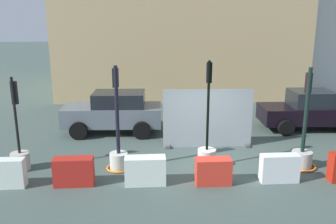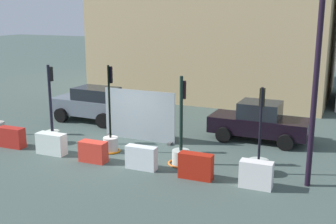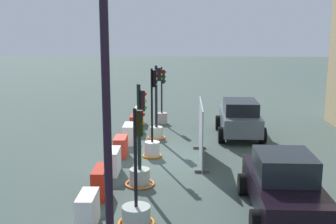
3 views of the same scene
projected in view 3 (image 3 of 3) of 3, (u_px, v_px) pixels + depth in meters
name	position (u px, v px, depth m)	size (l,w,h in m)	color
ground_plane	(152.00, 157.00, 16.16)	(120.00, 120.00, 0.00)	#40504B
traffic_light_0	(162.00, 112.00, 21.79)	(0.57, 0.57, 2.93)	#B6AFA4
traffic_light_1	(157.00, 125.00, 18.79)	(0.81, 0.81, 3.26)	silver
traffic_light_2	(152.00, 144.00, 16.09)	(0.74, 0.74, 3.39)	silver
traffic_light_3	(140.00, 169.00, 13.14)	(0.94, 0.94, 3.19)	#B0B8B0
traffic_light_4	(136.00, 210.00, 10.49)	(0.94, 0.94, 2.96)	#ADB9B1
construction_barrier_0	(139.00, 115.00, 21.86)	(1.09, 0.39, 0.83)	silver
construction_barrier_1	(135.00, 123.00, 20.02)	(1.12, 0.45, 0.81)	#B1221B
construction_barrier_2	(129.00, 134.00, 18.04)	(1.17, 0.48, 0.82)	silver
construction_barrier_3	(121.00, 147.00, 16.16)	(1.01, 0.49, 0.76)	red
construction_barrier_4	(114.00, 161.00, 14.25)	(1.11, 0.39, 0.82)	silver
construction_barrier_5	(101.00, 182.00, 12.27)	(1.13, 0.40, 0.86)	#AE1E10
construction_barrier_6	(88.00, 211.00, 10.35)	(1.02, 0.45, 0.86)	white
car_black_sedan	(283.00, 185.00, 11.05)	(4.09, 2.05, 1.65)	black
car_grey_saloon	(240.00, 118.00, 19.07)	(3.99, 2.08, 1.69)	slate
street_lamp_post	(105.00, 65.00, 8.17)	(0.36, 0.36, 7.23)	black
site_fence_panel	(201.00, 133.00, 15.62)	(3.24, 0.50, 2.14)	#8F9BA1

